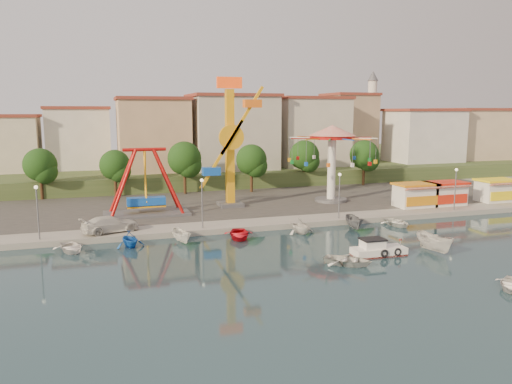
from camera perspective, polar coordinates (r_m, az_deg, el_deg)
name	(u,v)px	position (r m, az deg, el deg)	size (l,w,h in m)	color
ground	(324,261)	(43.98, 7.77, -7.83)	(200.00, 200.00, 0.00)	#122933
quay_deck	(193,174)	(102.34, -7.23, 2.09)	(200.00, 100.00, 0.60)	#9E998E
asphalt_pad	(234,198)	(71.38, -2.56, -0.67)	(90.00, 28.00, 0.01)	#4C4944
hill_terrace	(188,165)	(107.10, -7.73, 3.04)	(200.00, 60.00, 3.00)	#384C26
pirate_ship_ride	(146,183)	(60.60, -12.51, 0.98)	(10.00, 5.00, 8.00)	#59595E
kamikaze_tower	(233,145)	(64.03, -2.70, 5.34)	(5.81, 3.10, 16.50)	#59595E
wave_swinger	(332,146)	(68.44, 8.68, 5.21)	(11.60, 11.60, 10.40)	#59595E
booth_left	(415,195)	(67.73, 17.72, -0.30)	(5.40, 3.78, 3.08)	white
booth_mid	(445,193)	(70.47, 20.78, -0.11)	(5.40, 3.78, 3.08)	white
booth_right	(496,190)	(75.94, 25.76, 0.21)	(5.40, 3.78, 3.08)	white
lamp_post_0	(38,214)	(52.17, -23.66, -2.32)	(0.14, 0.14, 5.00)	#59595E
lamp_post_1	(202,205)	(52.84, -6.16, -1.46)	(0.14, 0.14, 5.00)	#59595E
lamp_post_2	(339,197)	(58.10, 9.49, -0.56)	(0.14, 0.14, 5.00)	#59595E
lamp_post_3	(455,190)	(66.86, 21.80, 0.17)	(0.14, 0.14, 5.00)	#59595E
tree_0	(40,165)	(75.66, -23.46, 2.86)	(4.60, 4.60, 7.19)	#382314
tree_1	(115,165)	(74.59, -15.83, 2.98)	(4.35, 4.35, 6.80)	#382314
tree_2	(184,158)	(75.06, -8.19, 3.82)	(5.02, 5.02, 7.85)	#382314
tree_3	(251,160)	(75.97, -0.53, 3.70)	(4.68, 4.68, 7.32)	#382314
tree_4	(304,155)	(82.19, 5.55, 4.21)	(4.86, 4.86, 7.60)	#382314
tree_5	(364,155)	(85.03, 12.26, 4.18)	(4.83, 4.83, 7.54)	#382314
building_1	(78,145)	(89.53, -19.65, 5.13)	(12.33, 9.01, 8.63)	silver
building_2	(157,136)	(90.54, -11.30, 6.35)	(11.95, 9.28, 11.23)	tan
building_3	(236,141)	(90.09, -2.26, 5.86)	(12.59, 10.50, 9.20)	beige
building_4	(299,139)	(97.68, 4.89, 6.10)	(10.75, 9.23, 9.24)	beige
building_5	(364,133)	(101.81, 12.28, 6.61)	(12.77, 10.96, 11.21)	tan
building_6	(420,130)	(106.86, 18.24, 6.78)	(8.23, 8.98, 12.36)	silver
building_7	(452,137)	(118.06, 21.50, 5.91)	(11.59, 10.93, 8.76)	beige
minaret	(372,113)	(106.72, 13.08, 8.81)	(2.80, 2.80, 18.00)	silver
cabin_motorboat	(377,250)	(46.42, 13.70, -6.51)	(4.93, 2.07, 1.72)	white
rowboat_a	(348,260)	(43.14, 10.46, -7.66)	(2.88, 4.03, 0.84)	silver
rowboat_b	(512,284)	(41.38, 27.22, -9.36)	(2.53, 3.55, 0.73)	silver
skiff	(435,243)	(48.94, 19.75, -5.49)	(1.69, 4.50, 1.74)	silver
van	(110,224)	(53.16, -16.33, -3.54)	(2.34, 5.75, 1.67)	silver
moored_boat_0	(71,247)	(49.40, -20.39, -5.96)	(2.72, 3.81, 0.79)	white
moored_boat_1	(130,239)	(49.28, -14.23, -5.21)	(2.63, 3.04, 1.60)	blue
moored_boat_2	(182,236)	(49.81, -8.48, -5.01)	(1.32, 3.51, 1.35)	silver
moored_boat_3	(239,234)	(51.07, -1.96, -4.84)	(3.02, 4.23, 0.88)	red
moored_boat_4	(300,226)	(53.14, 5.09, -3.84)	(2.82, 3.27, 1.72)	silver
moored_boat_5	(354,223)	(55.90, 11.17, -3.45)	(1.47, 3.90, 1.50)	slate
moored_boat_6	(397,222)	(58.77, 15.85, -3.37)	(2.70, 3.78, 0.78)	white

